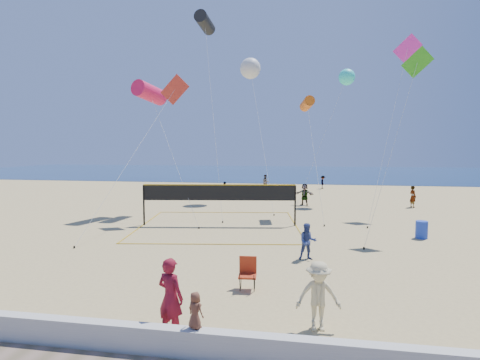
% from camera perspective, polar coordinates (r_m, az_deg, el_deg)
% --- Properties ---
extents(ground, '(120.00, 120.00, 0.00)m').
position_cam_1_polar(ground, '(11.32, -0.30, -18.01)').
color(ground, tan).
rests_on(ground, ground).
extents(ocean, '(140.00, 50.00, 0.03)m').
position_cam_1_polar(ocean, '(72.44, 8.30, 1.19)').
color(ocean, '#102A4F').
rests_on(ocean, ground).
extents(seawall, '(32.00, 0.30, 0.60)m').
position_cam_1_polar(seawall, '(8.54, -4.15, -23.77)').
color(seawall, beige).
rests_on(seawall, ground).
extents(woman, '(0.79, 0.65, 1.88)m').
position_cam_1_polar(woman, '(9.25, -10.54, -17.18)').
color(woman, maroon).
rests_on(woman, ground).
extents(toddler, '(0.45, 0.39, 0.78)m').
position_cam_1_polar(toddler, '(8.39, -6.84, -19.10)').
color(toddler, brown).
rests_on(toddler, seawall).
extents(bystander_a, '(0.78, 0.65, 1.46)m').
position_cam_1_polar(bystander_a, '(15.25, 10.27, -9.20)').
color(bystander_a, navy).
rests_on(bystander_a, ground).
extents(bystander_b, '(1.16, 0.76, 1.69)m').
position_cam_1_polar(bystander_b, '(9.63, 11.87, -16.90)').
color(bystander_b, '#CBBB87').
rests_on(bystander_b, ground).
extents(far_person_0, '(0.91, 0.88, 1.53)m').
position_cam_1_polar(far_person_0, '(33.19, -2.38, -1.56)').
color(far_person_0, gray).
rests_on(far_person_0, ground).
extents(far_person_1, '(1.65, 1.01, 1.70)m').
position_cam_1_polar(far_person_1, '(29.74, 9.81, -2.18)').
color(far_person_1, gray).
rests_on(far_person_1, ground).
extents(far_person_2, '(0.60, 0.70, 1.63)m').
position_cam_1_polar(far_person_2, '(31.10, 24.84, -2.31)').
color(far_person_2, gray).
rests_on(far_person_2, ground).
extents(far_person_3, '(0.93, 0.81, 1.64)m').
position_cam_1_polar(far_person_3, '(40.54, 3.94, -0.35)').
color(far_person_3, gray).
rests_on(far_person_3, ground).
extents(far_person_4, '(0.56, 0.95, 1.46)m').
position_cam_1_polar(far_person_4, '(42.56, 12.51, -0.33)').
color(far_person_4, gray).
rests_on(far_person_4, ground).
extents(camp_chair, '(0.58, 0.71, 1.12)m').
position_cam_1_polar(camp_chair, '(12.04, 1.18, -13.72)').
color(camp_chair, '#9C2911').
rests_on(camp_chair, ground).
extents(trash_barrel, '(0.71, 0.71, 0.85)m').
position_cam_1_polar(trash_barrel, '(20.61, 25.94, -6.82)').
color(trash_barrel, '#1C3CBA').
rests_on(trash_barrel, ground).
extents(volleyball_net, '(10.11, 9.98, 2.38)m').
position_cam_1_polar(volleyball_net, '(21.48, -3.20, -2.66)').
color(volleyball_net, black).
rests_on(volleyball_net, ground).
extents(kite_0, '(5.45, 5.74, 8.85)m').
position_cam_1_polar(kite_0, '(26.33, -13.60, 12.77)').
color(kite_0, '#D11648').
rests_on(kite_0, ground).
extents(kite_1, '(3.01, 6.56, 14.08)m').
position_cam_1_polar(kite_1, '(29.28, -5.38, 22.74)').
color(kite_1, black).
rests_on(kite_1, ground).
extents(kite_2, '(1.59, 4.49, 7.79)m').
position_cam_1_polar(kite_2, '(25.25, 10.20, 11.35)').
color(kite_2, '#D05A11').
rests_on(kite_2, ground).
extents(kite_3, '(3.18, 7.40, 8.90)m').
position_cam_1_polar(kite_3, '(23.27, -10.43, 12.60)').
color(kite_3, red).
rests_on(kite_3, ground).
extents(kite_4, '(3.66, 3.54, 9.45)m').
position_cam_1_polar(kite_4, '(20.97, 25.07, 14.63)').
color(kite_4, green).
rests_on(kite_4, ground).
extents(kite_5, '(4.17, 5.94, 12.05)m').
position_cam_1_polar(kite_5, '(28.33, 23.96, 16.91)').
color(kite_5, '#EE2DB1').
rests_on(kite_5, ground).
extents(kite_6, '(3.89, 8.88, 12.14)m').
position_cam_1_polar(kite_6, '(33.27, 1.58, 16.62)').
color(kite_6, silver).
rests_on(kite_6, ground).
extents(kite_7, '(4.63, 5.72, 10.83)m').
position_cam_1_polar(kite_7, '(32.39, 15.96, 14.83)').
color(kite_7, '#30E9D8').
rests_on(kite_7, ground).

